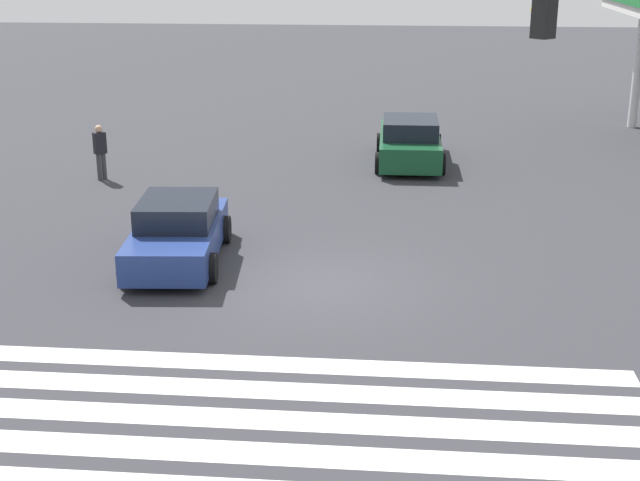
# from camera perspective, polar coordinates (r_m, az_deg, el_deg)

# --- Properties ---
(ground_plane) EXTENTS (125.16, 125.16, 0.00)m
(ground_plane) POSITION_cam_1_polar(r_m,az_deg,el_deg) (19.17, 0.00, -2.85)
(ground_plane) COLOR #333338
(crosswalk_markings) EXTENTS (11.47, 7.25, 0.01)m
(crosswalk_markings) POSITION_cam_1_polar(r_m,az_deg,el_deg) (12.79, -2.97, -14.63)
(crosswalk_markings) COLOR silver
(crosswalk_markings) RESTS_ON ground_plane
(car_3) EXTENTS (2.36, 4.53, 1.46)m
(car_3) POSITION_cam_1_polar(r_m,az_deg,el_deg) (20.63, -9.10, 0.51)
(car_3) COLOR navy
(car_3) RESTS_ON ground_plane
(car_4) EXTENTS (2.25, 4.90, 1.56)m
(car_4) POSITION_cam_1_polar(r_m,az_deg,el_deg) (29.73, 5.76, 6.30)
(car_4) COLOR #144728
(car_4) RESTS_ON ground_plane
(pedestrian) EXTENTS (0.41, 0.40, 1.71)m
(pedestrian) POSITION_cam_1_polar(r_m,az_deg,el_deg) (28.24, -13.89, 5.68)
(pedestrian) COLOR #38383D
(pedestrian) RESTS_ON ground_plane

